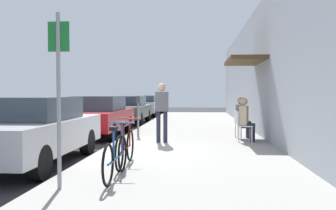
{
  "coord_description": "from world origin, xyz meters",
  "views": [
    {
      "loc": [
        2.44,
        -9.08,
        1.54
      ],
      "look_at": [
        1.22,
        5.67,
        1.06
      ],
      "focal_mm": 38.75,
      "sensor_mm": 36.0,
      "label": 1
    }
  ],
  "objects": [
    {
      "name": "cafe_chair_0",
      "position": [
        3.78,
        1.66,
        0.62
      ],
      "size": [
        0.55,
        0.55,
        0.87
      ],
      "color": "silver",
      "rests_on": "sidewalk_slab"
    },
    {
      "name": "parking_meter",
      "position": [
        0.45,
        2.88,
        0.89
      ],
      "size": [
        0.12,
        0.1,
        1.32
      ],
      "color": "slate",
      "rests_on": "sidewalk_slab"
    },
    {
      "name": "parked_car_4",
      "position": [
        -1.1,
        19.99,
        0.72
      ],
      "size": [
        1.8,
        4.4,
        1.36
      ],
      "color": "silver",
      "rests_on": "ground_plane"
    },
    {
      "name": "parked_car_2",
      "position": [
        -1.1,
        9.23,
        0.72
      ],
      "size": [
        1.8,
        4.4,
        1.39
      ],
      "color": "#47514C",
      "rests_on": "ground_plane"
    },
    {
      "name": "seated_patron_0",
      "position": [
        3.84,
        1.64,
        0.82
      ],
      "size": [
        0.5,
        0.46,
        1.29
      ],
      "color": "#232838",
      "rests_on": "sidewalk_slab"
    },
    {
      "name": "parked_car_1",
      "position": [
        -1.1,
        3.62,
        0.74
      ],
      "size": [
        1.8,
        4.4,
        1.43
      ],
      "color": "maroon",
      "rests_on": "ground_plane"
    },
    {
      "name": "pedestrian_standing",
      "position": [
        1.41,
        1.23,
        1.12
      ],
      "size": [
        0.36,
        0.22,
        1.7
      ],
      "color": "#232838",
      "rests_on": "sidewalk_slab"
    },
    {
      "name": "cafe_chair_1",
      "position": [
        3.78,
        2.49,
        0.62
      ],
      "size": [
        0.48,
        0.48,
        0.87
      ],
      "color": "silver",
      "rests_on": "sidewalk_slab"
    },
    {
      "name": "parked_car_0",
      "position": [
        -1.1,
        -1.6,
        0.75
      ],
      "size": [
        1.8,
        4.4,
        1.45
      ],
      "color": "#B7B7BC",
      "rests_on": "ground_plane"
    },
    {
      "name": "street_sign",
      "position": [
        0.4,
        -3.9,
        1.64
      ],
      "size": [
        0.32,
        0.06,
        2.6
      ],
      "color": "gray",
      "rests_on": "sidewalk_slab"
    },
    {
      "name": "parked_car_3",
      "position": [
        -1.1,
        14.73,
        0.72
      ],
      "size": [
        1.8,
        4.4,
        1.37
      ],
      "color": "#B7B7BC",
      "rests_on": "ground_plane"
    },
    {
      "name": "sidewalk_slab",
      "position": [
        2.25,
        2.0,
        0.06
      ],
      "size": [
        4.5,
        32.0,
        0.12
      ],
      "primitive_type": "cube",
      "color": "#9E9B93",
      "rests_on": "ground_plane"
    },
    {
      "name": "building_facade",
      "position": [
        4.64,
        2.01,
        2.29
      ],
      "size": [
        1.4,
        32.0,
        4.57
      ],
      "color": "#999EA8",
      "rests_on": "ground_plane"
    },
    {
      "name": "bicycle_1",
      "position": [
        1.09,
        -3.19,
        0.48
      ],
      "size": [
        0.46,
        1.71,
        0.9
      ],
      "color": "black",
      "rests_on": "sidewalk_slab"
    },
    {
      "name": "seated_patron_1",
      "position": [
        3.84,
        2.5,
        0.82
      ],
      "size": [
        0.45,
        0.39,
        1.29
      ],
      "color": "#232838",
      "rests_on": "sidewalk_slab"
    },
    {
      "name": "ground_plane",
      "position": [
        0.0,
        0.0,
        0.0
      ],
      "size": [
        60.0,
        60.0,
        0.0
      ],
      "primitive_type": "plane",
      "color": "#2D2D30"
    },
    {
      "name": "bicycle_0",
      "position": [
        1.03,
        -2.15,
        0.48
      ],
      "size": [
        0.46,
        1.71,
        0.9
      ],
      "color": "black",
      "rests_on": "sidewalk_slab"
    }
  ]
}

